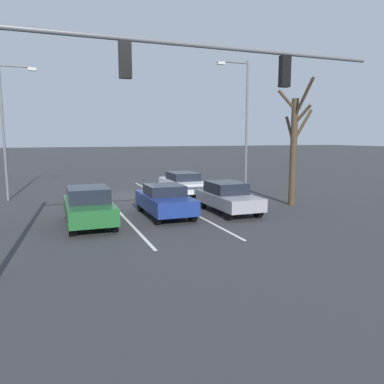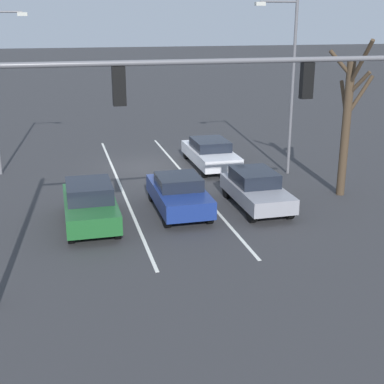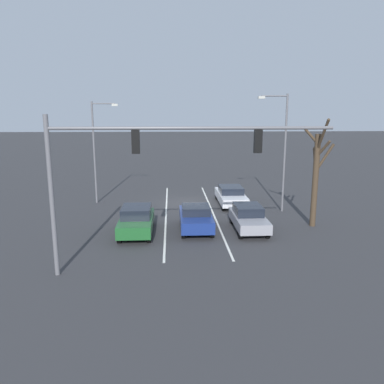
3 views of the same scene
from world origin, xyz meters
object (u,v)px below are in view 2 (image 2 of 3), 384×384
car_darkgreen_rightlane_front (90,204)px  car_white_leftlane_second (210,153)px  car_gray_leftlane_front (256,189)px  bare_tree_near (347,119)px  car_navy_midlane_front (179,193)px  street_lamp_left_shoulder (289,76)px  traffic_signal_gantry (122,115)px

car_darkgreen_rightlane_front → car_white_leftlane_second: size_ratio=0.89×
car_gray_leftlane_front → car_darkgreen_rightlane_front: size_ratio=0.97×
car_gray_leftlane_front → bare_tree_near: (-4.13, -0.58, 2.51)m
car_navy_midlane_front → car_white_leftlane_second: car_navy_midlane_front is taller
street_lamp_left_shoulder → bare_tree_near: (-1.07, 3.63, -1.39)m
traffic_signal_gantry → bare_tree_near: (-10.01, -6.33, -1.65)m
bare_tree_near → car_gray_leftlane_front: bearing=7.9°
car_white_leftlane_second → bare_tree_near: bearing=125.6°
car_darkgreen_rightlane_front → car_gray_leftlane_front: bearing=-177.4°
car_white_leftlane_second → street_lamp_left_shoulder: 5.46m
car_gray_leftlane_front → car_white_leftlane_second: car_gray_leftlane_front is taller
car_darkgreen_rightlane_front → bare_tree_near: 10.97m
street_lamp_left_shoulder → car_gray_leftlane_front: bearing=54.0°
car_navy_midlane_front → street_lamp_left_shoulder: 8.30m
car_gray_leftlane_front → street_lamp_left_shoulder: size_ratio=0.52×
car_white_leftlane_second → traffic_signal_gantry: (5.85, 12.14, 4.20)m
car_darkgreen_rightlane_front → traffic_signal_gantry: (-0.65, 5.46, 4.11)m
bare_tree_near → street_lamp_left_shoulder: bearing=-73.5°
traffic_signal_gantry → car_darkgreen_rightlane_front: bearing=-83.3°
car_darkgreen_rightlane_front → car_white_leftlane_second: bearing=-134.2°
traffic_signal_gantry → bare_tree_near: bearing=-147.7°
street_lamp_left_shoulder → bare_tree_near: 4.03m
street_lamp_left_shoulder → bare_tree_near: size_ratio=1.24×
car_gray_leftlane_front → car_navy_midlane_front: bearing=-4.2°
traffic_signal_gantry → car_gray_leftlane_front: bearing=-135.6°
car_white_leftlane_second → traffic_signal_gantry: 14.11m
car_navy_midlane_front → car_darkgreen_rightlane_front: car_darkgreen_rightlane_front is taller
car_gray_leftlane_front → bare_tree_near: 4.86m
car_navy_midlane_front → bare_tree_near: size_ratio=0.64×
car_navy_midlane_front → car_darkgreen_rightlane_front: 3.47m
car_gray_leftlane_front → bare_tree_near: bearing=-172.1°
car_darkgreen_rightlane_front → bare_tree_near: (-10.66, -0.88, 2.46)m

